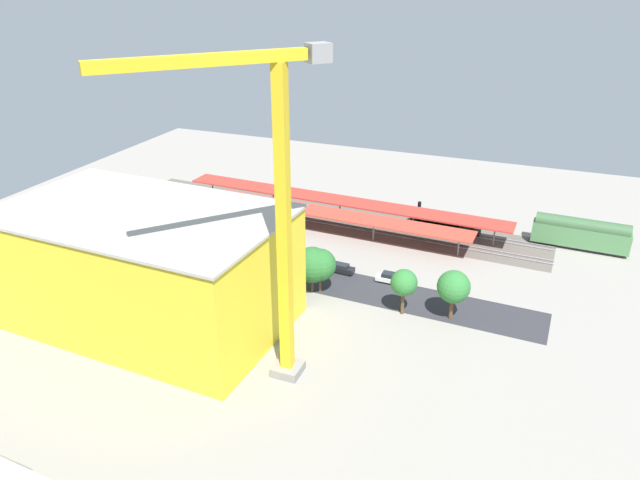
{
  "coord_description": "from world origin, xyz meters",
  "views": [
    {
      "loc": [
        -40.78,
        86.94,
        47.77
      ],
      "look_at": [
        -7.1,
        1.79,
        5.2
      ],
      "focal_mm": 32.81,
      "sensor_mm": 36.0,
      "label": 1
    }
  ],
  "objects_px": {
    "tower_crane": "(270,206)",
    "street_tree_0": "(312,265)",
    "parked_car_5": "(177,238)",
    "street_tree_2": "(404,283)",
    "passenger_coach": "(581,233)",
    "parked_car_3": "(256,253)",
    "locomotive": "(446,221)",
    "parked_car_1": "(341,269)",
    "parked_car_4": "(217,246)",
    "parked_car_2": "(299,262)",
    "box_truck_1": "(243,267)",
    "street_tree_1": "(210,248)",
    "box_truck_0": "(202,258)",
    "parked_car_0": "(390,278)",
    "platform_canopy_far": "(340,200)",
    "street_tree_3": "(320,265)",
    "street_tree_4": "(454,287)",
    "construction_building": "(147,268)",
    "platform_canopy_near": "(334,214)",
    "parked_car_6": "(140,231)",
    "traffic_light": "(260,260)",
    "street_tree_5": "(212,244)",
    "box_truck_2": "(179,257)"
  },
  "relations": [
    {
      "from": "platform_canopy_near",
      "to": "parked_car_5",
      "type": "relative_size",
      "value": 12.4
    },
    {
      "from": "box_truck_0",
      "to": "box_truck_1",
      "type": "distance_m",
      "value": 8.37
    },
    {
      "from": "locomotive",
      "to": "parked_car_1",
      "type": "xyz_separation_m",
      "value": [
        13.29,
        25.33,
        -1.01
      ]
    },
    {
      "from": "traffic_light",
      "to": "street_tree_3",
      "type": "bearing_deg",
      "value": -177.16
    },
    {
      "from": "platform_canopy_near",
      "to": "passenger_coach",
      "type": "height_order",
      "value": "passenger_coach"
    },
    {
      "from": "parked_car_1",
      "to": "box_truck_0",
      "type": "relative_size",
      "value": 0.52
    },
    {
      "from": "parked_car_1",
      "to": "parked_car_4",
      "type": "bearing_deg",
      "value": 0.24
    },
    {
      "from": "parked_car_3",
      "to": "street_tree_0",
      "type": "bearing_deg",
      "value": 150.83
    },
    {
      "from": "box_truck_2",
      "to": "traffic_light",
      "type": "bearing_deg",
      "value": 179.69
    },
    {
      "from": "street_tree_5",
      "to": "street_tree_3",
      "type": "bearing_deg",
      "value": -177.8
    },
    {
      "from": "street_tree_2",
      "to": "parked_car_4",
      "type": "bearing_deg",
      "value": -13.39
    },
    {
      "from": "platform_canopy_far",
      "to": "box_truck_0",
      "type": "height_order",
      "value": "platform_canopy_far"
    },
    {
      "from": "parked_car_1",
      "to": "parked_car_6",
      "type": "relative_size",
      "value": 1.16
    },
    {
      "from": "parked_car_0",
      "to": "box_truck_0",
      "type": "bearing_deg",
      "value": 11.32
    },
    {
      "from": "platform_canopy_near",
      "to": "box_truck_2",
      "type": "bearing_deg",
      "value": 48.24
    },
    {
      "from": "parked_car_2",
      "to": "parked_car_5",
      "type": "height_order",
      "value": "parked_car_5"
    },
    {
      "from": "passenger_coach",
      "to": "parked_car_3",
      "type": "distance_m",
      "value": 60.31
    },
    {
      "from": "tower_crane",
      "to": "street_tree_0",
      "type": "bearing_deg",
      "value": -79.72
    },
    {
      "from": "passenger_coach",
      "to": "parked_car_1",
      "type": "xyz_separation_m",
      "value": [
        38.26,
        25.33,
        -2.48
      ]
    },
    {
      "from": "tower_crane",
      "to": "parked_car_1",
      "type": "bearing_deg",
      "value": -86.38
    },
    {
      "from": "parked_car_2",
      "to": "parked_car_3",
      "type": "relative_size",
      "value": 1.11
    },
    {
      "from": "passenger_coach",
      "to": "locomotive",
      "type": "bearing_deg",
      "value": 0.0
    },
    {
      "from": "passenger_coach",
      "to": "street_tree_3",
      "type": "distance_m",
      "value": 51.16
    },
    {
      "from": "platform_canopy_near",
      "to": "parked_car_6",
      "type": "height_order",
      "value": "platform_canopy_near"
    },
    {
      "from": "box_truck_0",
      "to": "street_tree_5",
      "type": "bearing_deg",
      "value": 155.96
    },
    {
      "from": "parked_car_0",
      "to": "construction_building",
      "type": "distance_m",
      "value": 39.13
    },
    {
      "from": "parked_car_2",
      "to": "box_truck_1",
      "type": "xyz_separation_m",
      "value": [
        7.41,
        6.85,
        0.83
      ]
    },
    {
      "from": "parked_car_4",
      "to": "street_tree_0",
      "type": "distance_m",
      "value": 24.28
    },
    {
      "from": "platform_canopy_far",
      "to": "parked_car_2",
      "type": "distance_m",
      "value": 22.75
    },
    {
      "from": "locomotive",
      "to": "parked_car_0",
      "type": "relative_size",
      "value": 3.09
    },
    {
      "from": "parked_car_0",
      "to": "tower_crane",
      "type": "xyz_separation_m",
      "value": [
        6.91,
        29.48,
        22.88
      ]
    },
    {
      "from": "locomotive",
      "to": "street_tree_0",
      "type": "xyz_separation_m",
      "value": [
        15.35,
        33.35,
        3.18
      ]
    },
    {
      "from": "parked_car_5",
      "to": "street_tree_2",
      "type": "distance_m",
      "value": 48.08
    },
    {
      "from": "box_truck_1",
      "to": "street_tree_1",
      "type": "relative_size",
      "value": 1.09
    },
    {
      "from": "construction_building",
      "to": "street_tree_3",
      "type": "bearing_deg",
      "value": -138.54
    },
    {
      "from": "street_tree_0",
      "to": "street_tree_3",
      "type": "height_order",
      "value": "street_tree_0"
    },
    {
      "from": "parked_car_4",
      "to": "tower_crane",
      "type": "bearing_deg",
      "value": 131.74
    },
    {
      "from": "parked_car_1",
      "to": "parked_car_2",
      "type": "distance_m",
      "value": 7.74
    },
    {
      "from": "box_truck_2",
      "to": "parked_car_2",
      "type": "bearing_deg",
      "value": -158.62
    },
    {
      "from": "parked_car_1",
      "to": "parked_car_2",
      "type": "xyz_separation_m",
      "value": [
        7.74,
        0.29,
        -0.0
      ]
    },
    {
      "from": "parked_car_3",
      "to": "street_tree_4",
      "type": "height_order",
      "value": "street_tree_4"
    },
    {
      "from": "parked_car_2",
      "to": "street_tree_4",
      "type": "xyz_separation_m",
      "value": [
        -28.03,
        7.52,
        4.71
      ]
    },
    {
      "from": "street_tree_0",
      "to": "street_tree_2",
      "type": "distance_m",
      "value": 15.29
    },
    {
      "from": "box_truck_2",
      "to": "street_tree_4",
      "type": "relative_size",
      "value": 1.21
    },
    {
      "from": "tower_crane",
      "to": "traffic_light",
      "type": "bearing_deg",
      "value": -58.71
    },
    {
      "from": "street_tree_4",
      "to": "platform_canopy_far",
      "type": "bearing_deg",
      "value": -46.46
    },
    {
      "from": "platform_canopy_far",
      "to": "box_truck_0",
      "type": "xyz_separation_m",
      "value": [
        15.31,
        28.99,
        -2.54
      ]
    },
    {
      "from": "locomotive",
      "to": "street_tree_0",
      "type": "relative_size",
      "value": 1.81
    },
    {
      "from": "passenger_coach",
      "to": "parked_car_3",
      "type": "bearing_deg",
      "value": 24.87
    },
    {
      "from": "street_tree_3",
      "to": "street_tree_5",
      "type": "distance_m",
      "value": 19.32
    }
  ]
}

